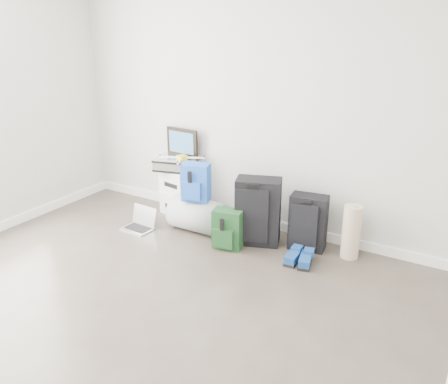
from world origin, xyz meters
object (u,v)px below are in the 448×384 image
Objects in this scene: large_suitcase at (258,212)px; briefcase at (178,164)px; boxes_stack at (179,191)px; duffel_bag at (198,215)px; laptop at (141,223)px; carry_on at (308,223)px.

briefcase is at bearing 148.74° from large_suitcase.
boxes_stack is 0.34m from briefcase.
briefcase reaches higher than boxes_stack.
boxes_stack is 0.78× the size of large_suitcase.
large_suitcase reaches higher than boxes_stack.
laptop is (-0.58, -0.27, -0.13)m from duffel_bag.
large_suitcase is at bearing -26.03° from briefcase.
laptop is at bearing -172.95° from carry_on.
large_suitcase is 1.23× the size of carry_on.
large_suitcase is at bearing -1.49° from boxes_stack.
carry_on reaches higher than boxes_stack.
briefcase reaches higher than laptop.
duffel_bag is 0.65m from laptop.
briefcase is 0.69× the size of large_suitcase.
briefcase is 1.21m from large_suitcase.
carry_on is at bearing 6.74° from boxes_stack.
laptop is at bearing -115.02° from briefcase.
boxes_stack is 0.91× the size of duffel_bag.
briefcase is 0.80m from laptop.
boxes_stack is at bearing 146.84° from duffel_bag.
boxes_stack is at bearing 75.21° from briefcase.
briefcase is at bearing 168.36° from carry_on.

